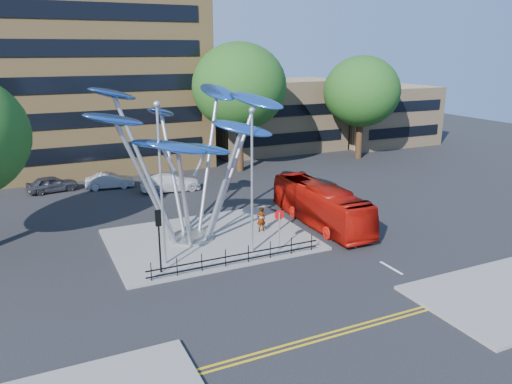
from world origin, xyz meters
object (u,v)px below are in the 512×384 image
leaf_sculpture (186,130)px  parked_car_right (171,182)px  street_lamp_left (160,171)px  red_bus (321,205)px  street_lamp_right (252,168)px  no_entry_sign_island (279,223)px  traffic_light_island (159,228)px  parked_car_mid (110,181)px  pedestrian (261,219)px  parked_car_left (52,184)px  tree_far (362,92)px  tree_right (239,87)px

leaf_sculpture → parked_car_right: leaf_sculpture is taller
street_lamp_left → red_bus: (11.28, 2.13, -3.99)m
street_lamp_right → no_entry_sign_island: street_lamp_right is taller
traffic_light_island → parked_car_mid: traffic_light_island is taller
pedestrian → parked_car_left: pedestrian is taller
leaf_sculpture → no_entry_sign_island: size_ratio=5.19×
street_lamp_left → parked_car_left: size_ratio=2.21×
tree_far → parked_car_left: (-31.02, -0.14, -6.43)m
street_lamp_right → traffic_light_island: bearing=-174.8°
leaf_sculpture → traffic_light_island: leaf_sculpture is taller
no_entry_sign_island → parked_car_right: size_ratio=0.49×
traffic_light_island → tree_far: bearing=35.8°
street_lamp_right → leaf_sculpture: bearing=124.9°
parked_car_mid → leaf_sculpture: bearing=-163.1°
street_lamp_left → parked_car_left: street_lamp_left is taller
leaf_sculpture → parked_car_mid: bearing=99.7°
red_bus → parked_car_left: (-15.79, 16.23, -0.69)m
traffic_light_island → parked_car_mid: (0.48, 18.48, -1.96)m
street_lamp_left → parked_car_mid: size_ratio=2.22×
tree_far → traffic_light_island: (-27.00, -19.50, -4.49)m
leaf_sculpture → red_bus: leaf_sculpture is taller
no_entry_sign_island → parked_car_mid: size_ratio=0.62×
pedestrian → parked_car_mid: bearing=-61.7°
street_lamp_right → pedestrian: bearing=55.2°
tree_right → traffic_light_island: (-13.00, -19.50, -5.42)m
street_lamp_left → traffic_light_island: street_lamp_left is taller
street_lamp_right → tree_far: bearing=41.5°
street_lamp_right → parked_car_right: street_lamp_right is taller
leaf_sculpture → parked_car_left: leaf_sculpture is taller
no_entry_sign_island → red_bus: 5.72m
street_lamp_right → red_bus: bearing=22.7°
leaf_sculpture → traffic_light_island: (-2.93, -4.18, -4.26)m
street_lamp_left → traffic_light_island: bearing=-116.6°
leaf_sculpture → pedestrian: (4.47, -0.95, -5.90)m
street_lamp_right → pedestrian: street_lamp_right is taller
traffic_light_island → pedestrian: bearing=23.6°
leaf_sculpture → street_lamp_left: bearing=-127.4°
leaf_sculpture → red_bus: 10.47m
leaf_sculpture → street_lamp_left: (-2.43, -3.18, -1.52)m
traffic_light_island → no_entry_sign_island: bearing=0.1°
street_lamp_right → parked_car_left: bearing=116.8°
no_entry_sign_island → parked_car_right: no_entry_sign_island is taller
tree_right → street_lamp_right: 20.64m
street_lamp_left → red_bus: bearing=10.7°
pedestrian → parked_car_right: pedestrian is taller
no_entry_sign_island → pedestrian: no_entry_sign_island is taller
no_entry_sign_island → pedestrian: (0.40, 3.22, -0.85)m
leaf_sculpture → tree_far: bearing=32.5°
tree_right → leaf_sculpture: (-10.07, -15.32, -1.16)m
pedestrian → leaf_sculpture: bearing=-8.1°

